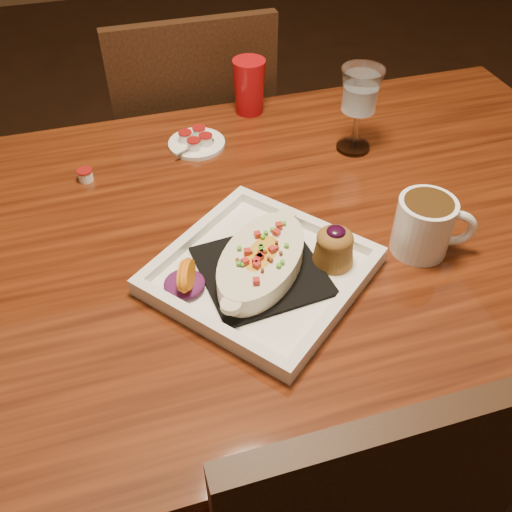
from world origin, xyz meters
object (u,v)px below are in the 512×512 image
object	(u,v)px
saucer	(196,142)
red_tumbler	(249,87)
chair_far	(193,154)
table	(257,266)
plate	(267,265)
coffee_mug	(426,224)
goblet	(360,95)

from	to	relation	value
saucer	red_tumbler	bearing A→B (deg)	36.27
chair_far	table	bearing A→B (deg)	90.00
table	saucer	distance (m)	0.31
plate	coffee_mug	distance (m)	0.27
table	chair_far	world-z (taller)	chair_far
saucer	table	bearing A→B (deg)	-80.97
chair_far	goblet	world-z (taller)	chair_far
plate	goblet	bearing A→B (deg)	8.53
chair_far	red_tumbler	distance (m)	0.39
goblet	red_tumbler	xyz separation A→B (m)	(-0.17, 0.21, -0.06)
table	goblet	size ratio (longest dim) A/B	8.49
saucer	chair_far	bearing A→B (deg)	82.24
saucer	coffee_mug	bearing A→B (deg)	-54.95
goblet	saucer	xyz separation A→B (m)	(-0.31, 0.10, -0.11)
table	saucer	bearing A→B (deg)	99.03
chair_far	saucer	distance (m)	0.43
chair_far	red_tumbler	bearing A→B (deg)	114.06
red_tumbler	goblet	bearing A→B (deg)	-52.05
table	plate	distance (m)	0.17
table	coffee_mug	world-z (taller)	coffee_mug
goblet	red_tumbler	size ratio (longest dim) A/B	1.44
chair_far	coffee_mug	bearing A→B (deg)	108.23
table	goblet	bearing A→B (deg)	34.91
table	saucer	xyz separation A→B (m)	(-0.05, 0.29, 0.11)
goblet	chair_far	bearing A→B (deg)	121.25
coffee_mug	plate	bearing A→B (deg)	-159.60
coffee_mug	goblet	xyz separation A→B (m)	(0.02, 0.32, 0.07)
red_tumbler	saucer	bearing A→B (deg)	-143.73
table	goblet	distance (m)	0.39
plate	saucer	distance (m)	0.41
coffee_mug	table	bearing A→B (deg)	174.90
coffee_mug	red_tumbler	distance (m)	0.55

